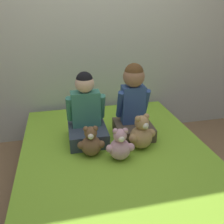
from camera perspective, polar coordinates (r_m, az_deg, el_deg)
ground_plane at (r=2.25m, az=1.05°, el=-17.68°), size 14.00×14.00×0.00m
wall_behind_bed at (r=2.75m, az=-4.39°, el=18.91°), size 8.00×0.06×2.50m
bed at (r=2.13m, az=1.09°, el=-13.79°), size 1.58×1.97×0.39m
child_on_left at (r=2.09m, az=-6.16°, el=-0.83°), size 0.34×0.39×0.62m
child_on_right at (r=2.15m, az=5.15°, el=1.68°), size 0.35×0.35×0.67m
teddy_bear_held_by_left_child at (r=1.91m, az=-5.04°, el=-7.44°), size 0.22×0.16×0.26m
teddy_bear_held_by_right_child at (r=2.01m, az=7.06°, el=-5.26°), size 0.25×0.19×0.31m
teddy_bear_between_children at (r=1.86m, az=1.96°, el=-8.19°), size 0.22×0.17×0.27m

